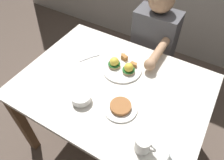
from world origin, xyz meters
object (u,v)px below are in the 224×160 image
object	(u,v)px
dining_table	(113,95)
coffee_mug	(143,144)
fruit_bowl	(81,98)
eggs_benedict_plate	(122,67)
side_plate	(120,107)
diner_person	(153,46)
fork	(91,57)

from	to	relation	value
dining_table	coffee_mug	size ratio (longest dim) A/B	10.79
fruit_bowl	coffee_mug	bearing A→B (deg)	-11.48
fruit_bowl	eggs_benedict_plate	bearing A→B (deg)	77.20
side_plate	diner_person	xyz separation A→B (m)	(-0.10, 0.74, -0.10)
eggs_benedict_plate	diner_person	distance (m)	0.47
fork	diner_person	bearing A→B (deg)	56.59
eggs_benedict_plate	fork	world-z (taller)	eggs_benedict_plate
dining_table	diner_person	size ratio (longest dim) A/B	1.05
fruit_bowl	fork	world-z (taller)	fruit_bowl
coffee_mug	fork	world-z (taller)	coffee_mug
diner_person	eggs_benedict_plate	bearing A→B (deg)	-95.95
fruit_bowl	coffee_mug	distance (m)	0.45
eggs_benedict_plate	fork	xyz separation A→B (m)	(-0.25, -0.00, -0.02)
dining_table	fork	xyz separation A→B (m)	(-0.27, 0.14, 0.11)
eggs_benedict_plate	side_plate	size ratio (longest dim) A/B	1.35
dining_table	side_plate	size ratio (longest dim) A/B	6.00
dining_table	diner_person	xyz separation A→B (m)	(0.03, 0.60, 0.02)
fruit_bowl	diner_person	xyz separation A→B (m)	(0.13, 0.81, -0.12)
fruit_bowl	side_plate	distance (m)	0.24
diner_person	dining_table	bearing A→B (deg)	-92.97
eggs_benedict_plate	fruit_bowl	world-z (taller)	eggs_benedict_plate
fork	eggs_benedict_plate	bearing A→B (deg)	1.12
coffee_mug	fork	size ratio (longest dim) A/B	0.78
side_plate	diner_person	distance (m)	0.75
eggs_benedict_plate	fork	bearing A→B (deg)	-178.88
dining_table	coffee_mug	distance (m)	0.48
coffee_mug	side_plate	world-z (taller)	coffee_mug
fruit_bowl	dining_table	bearing A→B (deg)	64.87
dining_table	fork	world-z (taller)	fork
coffee_mug	side_plate	bearing A→B (deg)	143.60
fork	side_plate	size ratio (longest dim) A/B	0.71
fruit_bowl	fork	distance (m)	0.39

